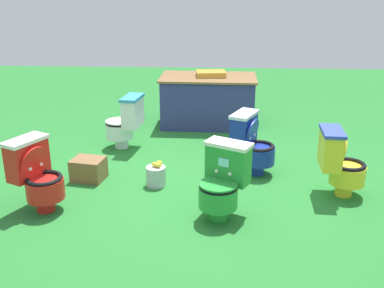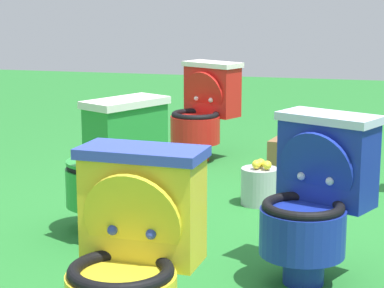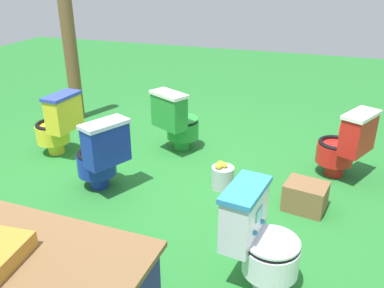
# 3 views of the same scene
# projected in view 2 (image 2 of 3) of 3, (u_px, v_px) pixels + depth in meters

# --- Properties ---
(ground) EXTENTS (14.00, 14.00, 0.00)m
(ground) POSITION_uv_depth(u_px,v_px,m) (272.00, 234.00, 3.84)
(ground) COLOR #26752D
(toilet_yellow) EXTENTS (0.52, 0.45, 0.73)m
(toilet_yellow) POSITION_uv_depth(u_px,v_px,m) (132.00, 255.00, 2.48)
(toilet_yellow) COLOR yellow
(toilet_yellow) RESTS_ON ground
(toilet_green) EXTENTS (0.58, 0.62, 0.73)m
(toilet_green) POSITION_uv_depth(u_px,v_px,m) (112.00, 165.00, 3.77)
(toilet_green) COLOR green
(toilet_green) RESTS_ON ground
(toilet_red) EXTENTS (0.62, 0.58, 0.73)m
(toilet_red) POSITION_uv_depth(u_px,v_px,m) (203.00, 110.00, 5.48)
(toilet_red) COLOR red
(toilet_red) RESTS_ON ground
(toilet_blue) EXTENTS (0.62, 0.57, 0.73)m
(toilet_blue) POSITION_uv_depth(u_px,v_px,m) (314.00, 197.00, 3.18)
(toilet_blue) COLOR #192D9E
(toilet_blue) RESTS_ON ground
(small_crate) EXTENTS (0.40, 0.35, 0.25)m
(small_crate) POSITION_uv_depth(u_px,v_px,m) (295.00, 156.00, 5.07)
(small_crate) COLOR brown
(small_crate) RESTS_ON ground
(lemon_bucket) EXTENTS (0.22, 0.22, 0.28)m
(lemon_bucket) POSITION_uv_depth(u_px,v_px,m) (259.00, 185.00, 4.35)
(lemon_bucket) COLOR #B7B7BF
(lemon_bucket) RESTS_ON ground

